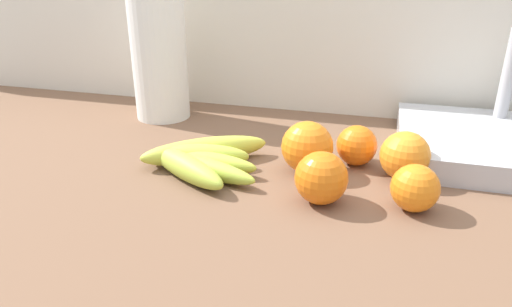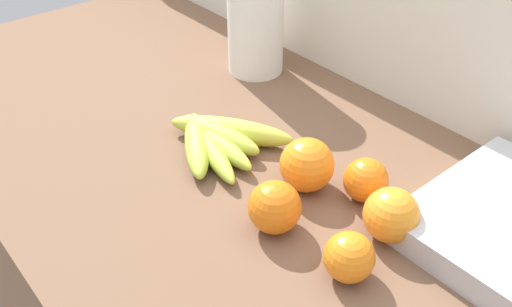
# 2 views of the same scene
# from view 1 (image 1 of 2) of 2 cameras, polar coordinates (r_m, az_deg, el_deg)

# --- Properties ---
(wall_back) EXTENTS (2.04, 0.06, 1.30)m
(wall_back) POSITION_cam_1_polar(r_m,az_deg,el_deg) (1.19, 3.87, -7.66)
(wall_back) COLOR silver
(wall_back) RESTS_ON ground
(banana_bunch) EXTENTS (0.21, 0.21, 0.04)m
(banana_bunch) POSITION_cam_1_polar(r_m,az_deg,el_deg) (0.74, -7.15, -0.69)
(banana_bunch) COLOR #ACC23F
(banana_bunch) RESTS_ON counter
(orange_front) EXTENTS (0.06, 0.06, 0.06)m
(orange_front) POSITION_cam_1_polar(r_m,az_deg,el_deg) (0.66, 18.94, -4.03)
(orange_front) COLOR orange
(orange_front) RESTS_ON counter
(orange_right) EXTENTS (0.08, 0.08, 0.08)m
(orange_right) POSITION_cam_1_polar(r_m,az_deg,el_deg) (0.73, 6.30, 0.80)
(orange_right) COLOR orange
(orange_right) RESTS_ON counter
(orange_back_left) EXTENTS (0.07, 0.07, 0.07)m
(orange_back_left) POSITION_cam_1_polar(r_m,az_deg,el_deg) (0.64, 8.01, -2.99)
(orange_back_left) COLOR orange
(orange_back_left) RESTS_ON counter
(orange_back_right) EXTENTS (0.08, 0.08, 0.08)m
(orange_back_right) POSITION_cam_1_polar(r_m,az_deg,el_deg) (0.74, 17.82, -0.28)
(orange_back_right) COLOR orange
(orange_back_right) RESTS_ON counter
(orange_center) EXTENTS (0.07, 0.07, 0.07)m
(orange_center) POSITION_cam_1_polar(r_m,az_deg,el_deg) (0.77, 12.27, 0.99)
(orange_center) COLOR orange
(orange_center) RESTS_ON counter
(paper_towel_roll) EXTENTS (0.11, 0.11, 0.29)m
(paper_towel_roll) POSITION_cam_1_polar(r_m,az_deg,el_deg) (0.98, -11.81, 11.65)
(paper_towel_roll) COLOR white
(paper_towel_roll) RESTS_ON counter
(sink_basin) EXTENTS (0.36, 0.29, 0.20)m
(sink_basin) POSITION_cam_1_polar(r_m,az_deg,el_deg) (0.89, 28.62, 0.94)
(sink_basin) COLOR #B7BABF
(sink_basin) RESTS_ON counter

